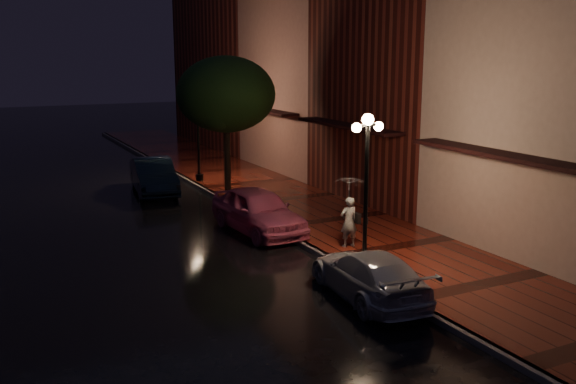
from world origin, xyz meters
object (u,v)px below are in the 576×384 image
streetlamp_near (366,182)px  parking_meter (366,233)px  woman_with_umbrella (349,201)px  pink_car (258,210)px  navy_car (154,176)px  silver_car (369,275)px  street_tree (226,97)px  streetlamp_far (198,129)px

streetlamp_near → parking_meter: size_ratio=3.72×
streetlamp_near → woman_with_umbrella: bearing=70.5°
pink_car → navy_car: 7.96m
pink_car → silver_car: size_ratio=1.07×
streetlamp_near → silver_car: streetlamp_near is taller
silver_car → parking_meter: size_ratio=3.64×
street_tree → pink_car: 6.92m
street_tree → woman_with_umbrella: (0.42, -9.08, -2.63)m
pink_car → streetlamp_near: bearing=-83.1°
streetlamp_near → street_tree: size_ratio=0.74×
streetlamp_near → navy_car: bearing=100.8°
streetlamp_far → silver_car: bearing=-93.5°
parking_meter → street_tree: bearing=115.7°
street_tree → pink_car: street_tree is taller
streetlamp_far → pink_car: (-0.95, -8.87, -1.83)m
streetlamp_near → navy_car: 13.30m
pink_car → parking_meter: (1.60, -4.21, 0.08)m
woman_with_umbrella → silver_car: bearing=67.8°
streetlamp_far → navy_car: streetlamp_far is taller
street_tree → woman_with_umbrella: bearing=-87.4°
street_tree → pink_car: (-1.21, -5.86, -3.47)m
woman_with_umbrella → parking_meter: bearing=91.0°
woman_with_umbrella → parking_meter: 1.25m
navy_car → parking_meter: (3.11, -12.02, 0.09)m
streetlamp_near → silver_car: size_ratio=1.02×
streetlamp_near → navy_car: (-2.46, 12.94, -1.84)m
streetlamp_far → pink_car: size_ratio=0.95×
silver_car → street_tree: bearing=-89.2°
street_tree → pink_car: size_ratio=1.28×
streetlamp_far → silver_car: (-0.95, -15.65, -1.99)m
silver_car → woman_with_umbrella: bearing=-108.3°
streetlamp_far → pink_car: 9.11m
street_tree → silver_car: street_tree is taller
streetlamp_far → navy_car: (-2.46, -1.06, -1.84)m
pink_car → navy_car: (-1.51, 7.81, -0.01)m
street_tree → silver_car: size_ratio=1.38×
pink_car → woman_with_umbrella: (1.62, -3.22, 0.84)m
silver_car → parking_meter: parking_meter is taller
street_tree → parking_meter: street_tree is taller
pink_car → navy_car: bearing=97.4°
silver_car → streetlamp_near: bearing=-113.8°
street_tree → woman_with_umbrella: street_tree is taller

